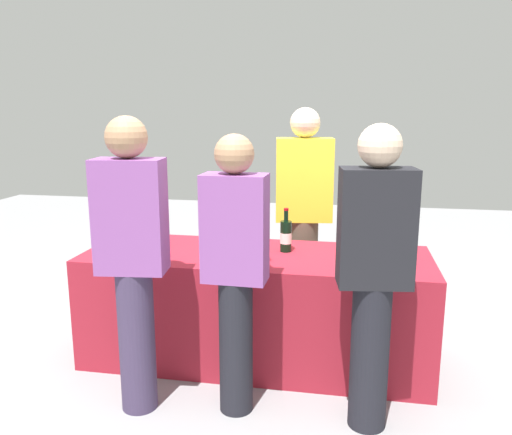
# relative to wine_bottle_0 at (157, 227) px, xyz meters

# --- Properties ---
(ground_plane) EXTENTS (12.00, 12.00, 0.00)m
(ground_plane) POSITION_rel_wine_bottle_0_xyz_m (0.76, -0.13, -0.89)
(ground_plane) COLOR gray
(tasting_table) EXTENTS (2.34, 0.81, 0.77)m
(tasting_table) POSITION_rel_wine_bottle_0_xyz_m (0.76, -0.13, -0.50)
(tasting_table) COLOR maroon
(tasting_table) RESTS_ON ground_plane
(wine_bottle_0) EXTENTS (0.07, 0.07, 0.32)m
(wine_bottle_0) POSITION_rel_wine_bottle_0_xyz_m (0.00, 0.00, 0.00)
(wine_bottle_0) COLOR black
(wine_bottle_0) RESTS_ON tasting_table
(wine_bottle_1) EXTENTS (0.07, 0.07, 0.33)m
(wine_bottle_1) POSITION_rel_wine_bottle_0_xyz_m (0.69, -0.03, -0.00)
(wine_bottle_1) COLOR black
(wine_bottle_1) RESTS_ON tasting_table
(wine_bottle_2) EXTENTS (0.08, 0.08, 0.30)m
(wine_bottle_2) POSITION_rel_wine_bottle_0_xyz_m (0.95, -0.04, -0.01)
(wine_bottle_2) COLOR black
(wine_bottle_2) RESTS_ON tasting_table
(wine_bottle_3) EXTENTS (0.07, 0.07, 0.32)m
(wine_bottle_3) POSITION_rel_wine_bottle_0_xyz_m (1.54, 0.04, -0.00)
(wine_bottle_3) COLOR black
(wine_bottle_3) RESTS_ON tasting_table
(wine_bottle_4) EXTENTS (0.07, 0.07, 0.31)m
(wine_bottle_4) POSITION_rel_wine_bottle_0_xyz_m (1.65, 0.04, -0.01)
(wine_bottle_4) COLOR black
(wine_bottle_4) RESTS_ON tasting_table
(wine_glass_0) EXTENTS (0.07, 0.07, 0.15)m
(wine_glass_0) POSITION_rel_wine_bottle_0_xyz_m (0.84, -0.31, -0.02)
(wine_glass_0) COLOR silver
(wine_glass_0) RESTS_ON tasting_table
(wine_glass_1) EXTENTS (0.08, 0.08, 0.14)m
(wine_glass_1) POSITION_rel_wine_bottle_0_xyz_m (1.36, -0.22, -0.02)
(wine_glass_1) COLOR silver
(wine_glass_1) RESTS_ON tasting_table
(wine_glass_2) EXTENTS (0.06, 0.06, 0.14)m
(wine_glass_2) POSITION_rel_wine_bottle_0_xyz_m (1.61, -0.29, -0.02)
(wine_glass_2) COLOR silver
(wine_glass_2) RESTS_ON tasting_table
(ice_bucket) EXTENTS (0.22, 0.22, 0.21)m
(ice_bucket) POSITION_rel_wine_bottle_0_xyz_m (1.56, -0.13, -0.02)
(ice_bucket) COLOR silver
(ice_bucket) RESTS_ON tasting_table
(server_pouring) EXTENTS (0.47, 0.30, 1.74)m
(server_pouring) POSITION_rel_wine_bottle_0_xyz_m (1.01, 0.56, 0.05)
(server_pouring) COLOR brown
(server_pouring) RESTS_ON ground_plane
(guest_0) EXTENTS (0.40, 0.25, 1.70)m
(guest_0) POSITION_rel_wine_bottle_0_xyz_m (0.19, -0.86, 0.05)
(guest_0) COLOR #3F3351
(guest_0) RESTS_ON ground_plane
(guest_1) EXTENTS (0.36, 0.21, 1.60)m
(guest_1) POSITION_rel_wine_bottle_0_xyz_m (0.76, -0.78, -0.00)
(guest_1) COLOR black
(guest_1) RESTS_ON ground_plane
(guest_2) EXTENTS (0.40, 0.26, 1.66)m
(guest_2) POSITION_rel_wine_bottle_0_xyz_m (1.50, -0.79, 0.02)
(guest_2) COLOR black
(guest_2) RESTS_ON ground_plane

